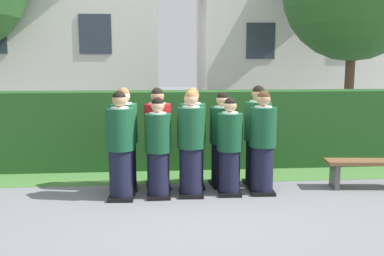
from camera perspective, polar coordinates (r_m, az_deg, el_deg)
ground_plane at (r=6.86m, az=0.17°, el=-9.00°), size 60.00×60.00×0.00m
student_front_row_0 at (r=6.60m, az=-9.58°, el=-2.66°), size 0.44×0.50×1.68m
student_front_row_1 at (r=6.62m, az=-4.56°, el=-2.99°), size 0.41×0.45×1.57m
student_front_row_2 at (r=6.68m, az=-0.13°, el=-2.41°), size 0.44×0.54×1.68m
student_front_row_3 at (r=6.77m, az=5.08°, el=-2.80°), size 0.40×0.50×1.56m
student_front_row_4 at (r=6.89m, az=9.45°, el=-2.24°), size 0.43×0.49×1.66m
student_rear_row_0 at (r=7.11m, az=-9.08°, el=-1.74°), size 0.44×0.55×1.70m
student_in_red_blazer at (r=7.10m, az=-4.61°, el=-1.70°), size 0.44×0.55×1.69m
student_rear_row_2 at (r=7.09m, az=0.06°, el=-1.68°), size 0.44×0.49×1.69m
student_rear_row_3 at (r=7.22m, az=4.05°, el=-1.84°), size 0.42×0.49×1.61m
student_rear_row_4 at (r=7.30m, az=8.77°, el=-1.38°), size 0.45×0.51×1.72m
hedge at (r=8.53m, az=-0.94°, el=-0.16°), size 9.46×0.70×1.54m
school_building_main at (r=15.63m, az=12.72°, el=12.72°), size 6.45×3.59×6.27m
school_building_annex at (r=14.25m, az=-17.92°, el=13.51°), size 6.74×3.19×6.56m
wooden_bench at (r=7.73m, az=22.58°, el=-4.96°), size 1.43×0.49×0.48m
lawn_strip at (r=7.91m, az=-0.53°, el=-6.54°), size 9.46×0.90×0.01m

